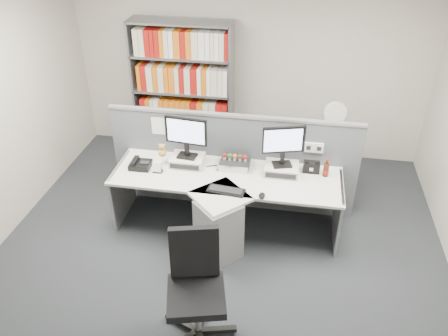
% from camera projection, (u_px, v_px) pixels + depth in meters
% --- Properties ---
extents(ground, '(5.50, 5.50, 0.00)m').
position_uv_depth(ground, '(214.00, 273.00, 4.85)').
color(ground, '#2F3337').
rests_on(ground, ground).
extents(room_shell, '(5.04, 5.54, 2.72)m').
position_uv_depth(room_shell, '(211.00, 122.00, 3.90)').
color(room_shell, beige).
rests_on(room_shell, ground).
extents(partition, '(3.00, 0.08, 1.27)m').
position_uv_depth(partition, '(233.00, 161.00, 5.55)').
color(partition, '#565B62').
rests_on(partition, ground).
extents(desk, '(2.60, 1.20, 0.72)m').
position_uv_depth(desk, '(223.00, 206.00, 5.11)').
color(desk, silver).
rests_on(desk, ground).
extents(monitor_riser_left, '(0.38, 0.31, 0.10)m').
position_uv_depth(monitor_riser_left, '(187.00, 160.00, 5.33)').
color(monitor_riser_left, beige).
rests_on(monitor_riser_left, desk).
extents(monitor_riser_right, '(0.38, 0.31, 0.10)m').
position_uv_depth(monitor_riser_right, '(281.00, 169.00, 5.17)').
color(monitor_riser_right, beige).
rests_on(monitor_riser_right, desk).
extents(monitor_left, '(0.49, 0.18, 0.50)m').
position_uv_depth(monitor_left, '(186.00, 134.00, 5.15)').
color(monitor_left, black).
rests_on(monitor_left, monitor_riser_left).
extents(monitor_right, '(0.46, 0.20, 0.48)m').
position_uv_depth(monitor_right, '(284.00, 143.00, 4.99)').
color(monitor_right, black).
rests_on(monitor_right, monitor_riser_right).
extents(desktop_pc, '(0.33, 0.30, 0.09)m').
position_uv_depth(desktop_pc, '(235.00, 163.00, 5.29)').
color(desktop_pc, black).
rests_on(desktop_pc, desk).
extents(figurines, '(0.29, 0.05, 0.09)m').
position_uv_depth(figurines, '(235.00, 157.00, 5.23)').
color(figurines, beige).
rests_on(figurines, desktop_pc).
extents(keyboard, '(0.42, 0.19, 0.03)m').
position_uv_depth(keyboard, '(226.00, 190.00, 4.87)').
color(keyboard, black).
rests_on(keyboard, desk).
extents(mouse, '(0.07, 0.11, 0.04)m').
position_uv_depth(mouse, '(262.00, 196.00, 4.78)').
color(mouse, black).
rests_on(mouse, desk).
extents(desk_phone, '(0.24, 0.22, 0.10)m').
position_uv_depth(desk_phone, '(140.00, 164.00, 5.28)').
color(desk_phone, black).
rests_on(desk_phone, desk).
extents(desk_calendar, '(0.11, 0.08, 0.13)m').
position_uv_depth(desk_calendar, '(157.00, 168.00, 5.18)').
color(desk_calendar, black).
rests_on(desk_calendar, desk).
extents(plush_toy, '(0.10, 0.10, 0.17)m').
position_uv_depth(plush_toy, '(162.00, 151.00, 5.27)').
color(plush_toy, '#B4903C').
rests_on(plush_toy, monitor_riser_left).
extents(speaker, '(0.19, 0.11, 0.13)m').
position_uv_depth(speaker, '(311.00, 167.00, 5.18)').
color(speaker, black).
rests_on(speaker, desk).
extents(cola_bottle, '(0.07, 0.07, 0.22)m').
position_uv_depth(cola_bottle, '(326.00, 170.00, 5.10)').
color(cola_bottle, '#3F190A').
rests_on(cola_bottle, desk).
extents(shelving_unit, '(1.41, 0.40, 2.00)m').
position_uv_depth(shelving_unit, '(183.00, 93.00, 6.50)').
color(shelving_unit, slate).
rests_on(shelving_unit, ground).
extents(filing_cabinet, '(0.45, 0.61, 0.70)m').
position_uv_depth(filing_cabinet, '(328.00, 160.00, 6.16)').
color(filing_cabinet, slate).
rests_on(filing_cabinet, ground).
extents(desk_fan, '(0.30, 0.18, 0.50)m').
position_uv_depth(desk_fan, '(335.00, 115.00, 5.81)').
color(desk_fan, white).
rests_on(desk_fan, filing_cabinet).
extents(office_chair, '(0.69, 0.67, 1.04)m').
position_uv_depth(office_chair, '(196.00, 285.00, 3.97)').
color(office_chair, silver).
rests_on(office_chair, ground).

